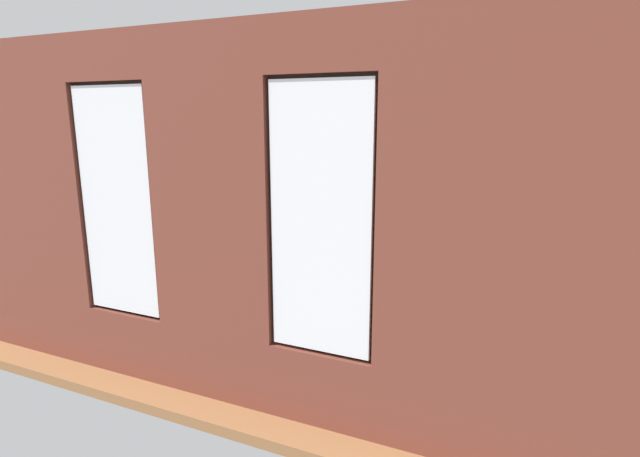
% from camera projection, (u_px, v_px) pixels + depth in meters
% --- Properties ---
extents(ground_plane, '(6.94, 6.06, 0.10)m').
position_uv_depth(ground_plane, '(334.00, 301.00, 6.80)').
color(ground_plane, '#99663D').
extents(brick_wall_with_windows, '(6.34, 0.30, 3.11)m').
position_uv_depth(brick_wall_with_windows, '(212.00, 227.00, 4.10)').
color(brick_wall_with_windows, brown).
rests_on(brick_wall_with_windows, ground_plane).
extents(white_wall_right, '(0.10, 5.06, 3.11)m').
position_uv_depth(white_wall_right, '(138.00, 175.00, 7.51)').
color(white_wall_right, white).
rests_on(white_wall_right, ground_plane).
extents(couch_by_window, '(1.94, 0.87, 0.80)m').
position_uv_depth(couch_by_window, '(198.00, 320.00, 5.23)').
color(couch_by_window, black).
rests_on(couch_by_window, ground_plane).
extents(couch_left, '(0.98, 1.85, 0.80)m').
position_uv_depth(couch_left, '(532.00, 304.00, 5.68)').
color(couch_left, black).
rests_on(couch_left, ground_plane).
extents(coffee_table, '(1.58, 0.72, 0.45)m').
position_uv_depth(coffee_table, '(333.00, 265.00, 6.92)').
color(coffee_table, tan).
rests_on(coffee_table, ground_plane).
extents(cup_ceramic, '(0.09, 0.09, 0.11)m').
position_uv_depth(cup_ceramic, '(366.00, 259.00, 6.84)').
color(cup_ceramic, '#33567F').
rests_on(cup_ceramic, coffee_table).
extents(candle_jar, '(0.08, 0.08, 0.13)m').
position_uv_depth(candle_jar, '(338.00, 260.00, 6.75)').
color(candle_jar, '#B7333D').
rests_on(candle_jar, coffee_table).
extents(table_plant_small, '(0.16, 0.16, 0.25)m').
position_uv_depth(table_plant_small, '(333.00, 252.00, 6.88)').
color(table_plant_small, beige).
rests_on(table_plant_small, coffee_table).
extents(remote_gray, '(0.12, 0.18, 0.02)m').
position_uv_depth(remote_gray, '(322.00, 257.00, 7.07)').
color(remote_gray, '#59595B').
rests_on(remote_gray, coffee_table).
extents(remote_silver, '(0.11, 0.18, 0.02)m').
position_uv_depth(remote_silver, '(299.00, 258.00, 7.00)').
color(remote_silver, '#B2B2B7').
rests_on(remote_silver, coffee_table).
extents(media_console, '(1.19, 0.42, 0.56)m').
position_uv_depth(media_console, '(153.00, 261.00, 7.53)').
color(media_console, black).
rests_on(media_console, ground_plane).
extents(tv_flatscreen, '(1.04, 0.20, 0.72)m').
position_uv_depth(tv_flatscreen, '(149.00, 219.00, 7.39)').
color(tv_flatscreen, black).
rests_on(tv_flatscreen, media_console).
extents(papasan_chair, '(1.05, 1.05, 0.67)m').
position_uv_depth(papasan_chair, '(316.00, 233.00, 8.67)').
color(papasan_chair, olive).
rests_on(papasan_chair, ground_plane).
extents(potted_plant_foreground_right, '(0.85, 0.80, 1.27)m').
position_uv_depth(potted_plant_foreground_right, '(251.00, 210.00, 9.40)').
color(potted_plant_foreground_right, brown).
rests_on(potted_plant_foreground_right, ground_plane).
extents(potted_plant_near_tv, '(0.95, 0.96, 1.10)m').
position_uv_depth(potted_plant_near_tv, '(126.00, 268.00, 6.31)').
color(potted_plant_near_tv, beige).
rests_on(potted_plant_near_tv, ground_plane).
extents(potted_plant_corner_near_left, '(0.74, 0.74, 1.22)m').
position_uv_depth(potted_plant_corner_near_left, '(549.00, 232.00, 7.39)').
color(potted_plant_corner_near_left, '#9E5638').
rests_on(potted_plant_corner_near_left, ground_plane).
extents(potted_plant_corner_far_left, '(0.93, 1.03, 1.35)m').
position_uv_depth(potted_plant_corner_far_left, '(554.00, 336.00, 3.69)').
color(potted_plant_corner_far_left, beige).
rests_on(potted_plant_corner_far_left, ground_plane).
extents(potted_plant_between_couches, '(0.56, 0.56, 0.84)m').
position_uv_depth(potted_plant_between_couches, '(324.00, 322.00, 4.66)').
color(potted_plant_between_couches, gray).
rests_on(potted_plant_between_couches, ground_plane).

